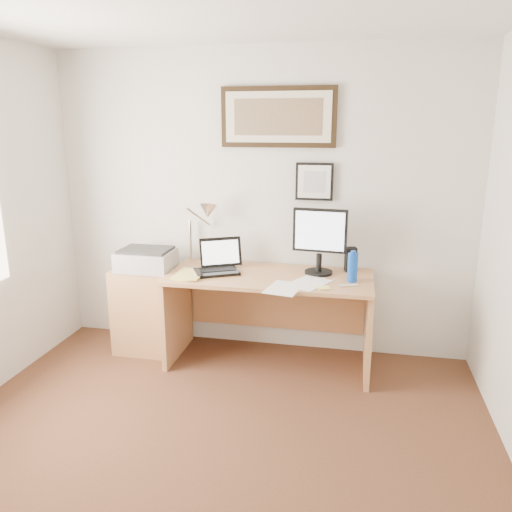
% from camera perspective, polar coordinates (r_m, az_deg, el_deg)
% --- Properties ---
extents(floor, '(4.00, 4.00, 0.00)m').
position_cam_1_polar(floor, '(2.91, -8.08, -26.07)').
color(floor, '#4E2C1B').
rests_on(floor, ground).
extents(wall_back, '(3.50, 0.02, 2.50)m').
position_cam_1_polar(wall_back, '(4.18, 0.45, 5.95)').
color(wall_back, silver).
rests_on(wall_back, ground).
extents(side_cabinet, '(0.50, 0.40, 0.73)m').
position_cam_1_polar(side_cabinet, '(4.38, -12.35, -5.96)').
color(side_cabinet, '#AF7749').
rests_on(side_cabinet, floor).
extents(water_bottle, '(0.08, 0.08, 0.22)m').
position_cam_1_polar(water_bottle, '(3.79, 10.98, -1.31)').
color(water_bottle, '#0E42B6').
rests_on(water_bottle, desk).
extents(bottle_cap, '(0.04, 0.04, 0.02)m').
position_cam_1_polar(bottle_cap, '(3.76, 11.07, 0.44)').
color(bottle_cap, '#0E42B6').
rests_on(bottle_cap, water_bottle).
extents(speaker, '(0.10, 0.10, 0.19)m').
position_cam_1_polar(speaker, '(4.07, 10.76, -0.38)').
color(speaker, black).
rests_on(speaker, desk).
extents(paper_sheet_a, '(0.29, 0.37, 0.00)m').
position_cam_1_polar(paper_sheet_a, '(3.61, 3.24, -3.69)').
color(paper_sheet_a, white).
rests_on(paper_sheet_a, desk).
extents(paper_sheet_b, '(0.36, 0.40, 0.00)m').
position_cam_1_polar(paper_sheet_b, '(3.73, 5.99, -3.07)').
color(paper_sheet_b, white).
rests_on(paper_sheet_b, desk).
extents(sticky_pad, '(0.10, 0.10, 0.01)m').
position_cam_1_polar(sticky_pad, '(3.63, 7.78, -3.61)').
color(sticky_pad, '#FFF278').
rests_on(sticky_pad, desk).
extents(marker_pen, '(0.14, 0.06, 0.02)m').
position_cam_1_polar(marker_pen, '(3.70, 10.58, -3.34)').
color(marker_pen, white).
rests_on(marker_pen, desk).
extents(book, '(0.22, 0.29, 0.02)m').
position_cam_1_polar(book, '(3.96, -9.05, -2.01)').
color(book, '#E5D16B').
rests_on(book, desk).
extents(desk, '(1.60, 0.70, 0.75)m').
position_cam_1_polar(desk, '(4.07, 1.73, -5.03)').
color(desk, '#AF7749').
rests_on(desk, floor).
extents(laptop, '(0.41, 0.43, 0.26)m').
position_cam_1_polar(laptop, '(4.00, -4.36, -0.99)').
color(laptop, black).
rests_on(laptop, desk).
extents(lcd_monitor, '(0.42, 0.22, 0.52)m').
position_cam_1_polar(lcd_monitor, '(3.90, 7.28, 2.06)').
color(lcd_monitor, black).
rests_on(lcd_monitor, desk).
extents(printer, '(0.44, 0.34, 0.18)m').
position_cam_1_polar(printer, '(4.20, -12.43, -0.39)').
color(printer, '#A8A8AB').
rests_on(printer, side_cabinet).
extents(desk_lamp, '(0.29, 0.27, 0.53)m').
position_cam_1_polar(desk_lamp, '(4.11, -5.68, 4.84)').
color(desk_lamp, silver).
rests_on(desk_lamp, desk).
extents(picture_large, '(0.92, 0.04, 0.47)m').
position_cam_1_polar(picture_large, '(4.08, 2.54, 15.58)').
color(picture_large, black).
rests_on(picture_large, wall_back).
extents(picture_small, '(0.30, 0.03, 0.30)m').
position_cam_1_polar(picture_small, '(4.07, 6.68, 8.44)').
color(picture_small, black).
rests_on(picture_small, wall_back).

